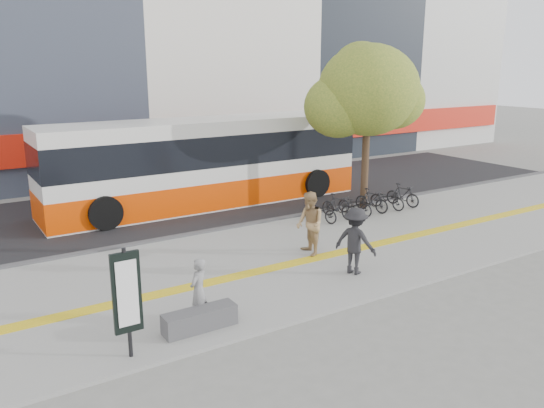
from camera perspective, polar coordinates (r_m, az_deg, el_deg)
ground at (r=14.13m, az=0.11°, el=-8.71°), size 120.00×120.00×0.00m
sidewalk at (r=15.31m, az=-2.92°, el=-6.70°), size 40.00×7.00×0.08m
tactile_strip at (r=14.89m, az=-1.97°, el=-7.13°), size 40.00×0.45×0.01m
street at (r=21.85m, az=-12.65°, el=-0.57°), size 40.00×8.00×0.06m
curb at (r=18.26m, az=-8.35°, el=-3.20°), size 40.00×0.25×0.14m
bench at (r=11.91m, az=-7.53°, el=-11.84°), size 1.60×0.45×0.45m
signboard at (r=10.71m, az=-14.90°, el=-9.10°), size 0.55×0.10×2.20m
street_tree at (r=21.22m, az=9.73°, el=11.42°), size 4.40×3.80×6.31m
bus at (r=21.89m, az=-6.85°, el=4.09°), size 12.79×3.03×3.40m
bicycle_row at (r=20.78m, az=9.44°, el=0.15°), size 4.90×1.60×0.88m
seated_woman at (r=12.06m, az=-7.67°, el=-8.91°), size 0.63×0.59×1.44m
pedestrian_tan at (r=15.98m, az=3.96°, el=-2.07°), size 0.88×1.04×1.89m
pedestrian_dark at (r=14.72m, az=8.68°, el=-3.82°), size 1.09×1.34×1.81m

